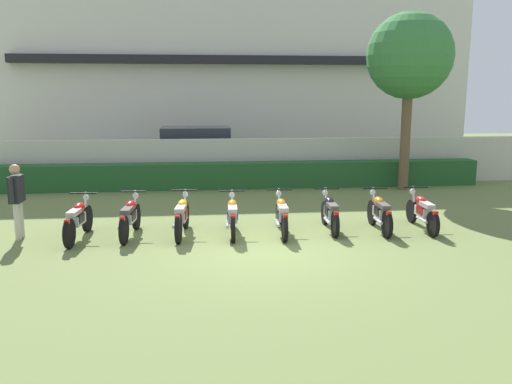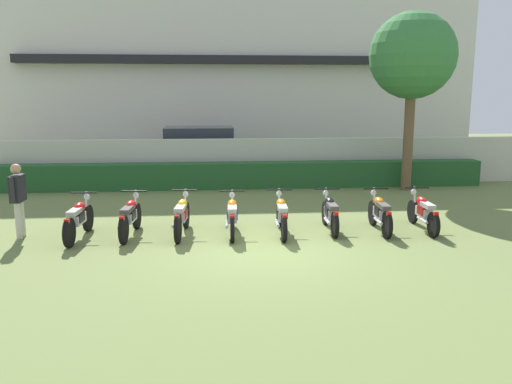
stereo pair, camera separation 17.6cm
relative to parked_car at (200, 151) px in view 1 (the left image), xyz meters
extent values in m
plane|color=olive|center=(1.35, -10.55, -0.94)|extent=(60.00, 60.00, 0.00)
cube|color=silver|center=(1.35, 5.57, 3.28)|extent=(22.03, 6.00, 8.44)
cube|color=black|center=(1.35, 2.32, 3.70)|extent=(18.51, 0.50, 0.36)
cube|color=beige|center=(1.35, -2.57, -0.12)|extent=(20.93, 0.30, 1.63)
cube|color=#235628|center=(1.35, -3.27, -0.50)|extent=(16.74, 0.70, 0.88)
cube|color=#9EA3A8|center=(0.05, 0.00, -0.20)|extent=(4.51, 1.86, 1.00)
cube|color=#2D333D|center=(-0.15, 0.00, 0.63)|extent=(2.70, 1.71, 0.65)
cylinder|color=black|center=(1.62, 0.93, -0.60)|extent=(0.68, 0.22, 0.68)
cylinder|color=black|center=(1.63, -0.92, -0.60)|extent=(0.68, 0.22, 0.68)
cylinder|color=black|center=(-1.53, 0.92, -0.60)|extent=(0.68, 0.22, 0.68)
cylinder|color=black|center=(-1.52, -0.93, -0.60)|extent=(0.68, 0.22, 0.68)
cylinder|color=brown|center=(6.85, -4.13, 0.78)|extent=(0.33, 0.33, 3.43)
sphere|color=#387A3D|center=(6.85, -4.13, 3.47)|extent=(2.79, 2.79, 2.79)
cylinder|color=black|center=(-2.62, -8.66, -0.62)|extent=(0.13, 0.64, 0.63)
cylinder|color=black|center=(-2.71, -10.00, -0.62)|extent=(0.13, 0.64, 0.63)
cube|color=silver|center=(-2.67, -9.38, -0.47)|extent=(0.24, 0.61, 0.22)
ellipsoid|color=red|center=(-2.65, -9.21, -0.24)|extent=(0.25, 0.45, 0.22)
cube|color=#B2ADA3|center=(-2.68, -9.61, -0.26)|extent=(0.23, 0.53, 0.10)
cube|color=red|center=(-2.71, -10.10, -0.34)|extent=(0.11, 0.09, 0.08)
cylinder|color=silver|center=(-2.62, -8.75, -0.30)|extent=(0.07, 0.23, 0.65)
cylinder|color=black|center=(-2.63, -8.84, 0.02)|extent=(0.60, 0.08, 0.04)
sphere|color=silver|center=(-2.62, -8.64, -0.12)|extent=(0.14, 0.14, 0.14)
cylinder|color=silver|center=(-2.80, -9.62, -0.60)|extent=(0.11, 0.55, 0.07)
cube|color=black|center=(-2.67, -9.43, -0.42)|extent=(0.26, 0.38, 0.20)
cylinder|color=black|center=(-1.50, -8.55, -0.62)|extent=(0.14, 0.63, 0.62)
cylinder|color=black|center=(-1.60, -9.84, -0.62)|extent=(0.14, 0.63, 0.62)
cube|color=silver|center=(-1.56, -9.24, -0.47)|extent=(0.25, 0.61, 0.22)
ellipsoid|color=red|center=(-1.54, -9.08, -0.24)|extent=(0.26, 0.46, 0.22)
cube|color=#4C4742|center=(-1.57, -9.47, -0.26)|extent=(0.24, 0.53, 0.10)
cube|color=red|center=(-1.61, -9.94, -0.34)|extent=(0.11, 0.09, 0.08)
cylinder|color=silver|center=(-1.50, -8.64, -0.30)|extent=(0.07, 0.23, 0.65)
cylinder|color=black|center=(-1.51, -8.73, 0.02)|extent=(0.60, 0.09, 0.04)
sphere|color=silver|center=(-1.50, -8.53, -0.12)|extent=(0.14, 0.14, 0.14)
cylinder|color=silver|center=(-1.70, -9.48, -0.60)|extent=(0.12, 0.55, 0.07)
cube|color=black|center=(-1.56, -9.29, -0.42)|extent=(0.27, 0.38, 0.20)
cylinder|color=black|center=(-0.32, -8.56, -0.62)|extent=(0.15, 0.65, 0.64)
cylinder|color=black|center=(-0.44, -9.87, -0.62)|extent=(0.15, 0.65, 0.64)
cube|color=silver|center=(-0.39, -9.27, -0.47)|extent=(0.25, 0.62, 0.22)
ellipsoid|color=yellow|center=(-0.37, -9.10, -0.24)|extent=(0.26, 0.46, 0.22)
cube|color=#B2ADA3|center=(-0.41, -9.49, -0.26)|extent=(0.25, 0.54, 0.10)
cube|color=red|center=(-0.45, -9.97, -0.34)|extent=(0.11, 0.09, 0.08)
cylinder|color=silver|center=(-0.33, -8.65, -0.30)|extent=(0.07, 0.23, 0.65)
cylinder|color=black|center=(-0.34, -8.74, 0.02)|extent=(0.60, 0.09, 0.04)
sphere|color=silver|center=(-0.32, -8.54, -0.12)|extent=(0.14, 0.14, 0.14)
cylinder|color=silver|center=(-0.53, -9.50, -0.60)|extent=(0.12, 0.55, 0.07)
cube|color=#A51414|center=(-0.39, -9.32, -0.42)|extent=(0.27, 0.38, 0.20)
cylinder|color=black|center=(0.79, -8.70, -0.63)|extent=(0.11, 0.62, 0.62)
cylinder|color=black|center=(0.74, -9.90, -0.63)|extent=(0.11, 0.62, 0.62)
cube|color=silver|center=(0.76, -9.35, -0.48)|extent=(0.22, 0.61, 0.22)
ellipsoid|color=orange|center=(0.77, -9.18, -0.25)|extent=(0.24, 0.45, 0.22)
cube|color=#B2ADA3|center=(0.76, -9.58, -0.27)|extent=(0.22, 0.53, 0.10)
cube|color=red|center=(0.74, -10.00, -0.35)|extent=(0.10, 0.08, 0.08)
cylinder|color=silver|center=(0.79, -8.79, -0.31)|extent=(0.06, 0.23, 0.65)
cylinder|color=black|center=(0.78, -8.88, 0.01)|extent=(0.60, 0.06, 0.04)
sphere|color=silver|center=(0.79, -8.68, -0.13)|extent=(0.14, 0.14, 0.14)
cylinder|color=silver|center=(0.63, -9.60, -0.61)|extent=(0.09, 0.55, 0.07)
cube|color=navy|center=(0.76, -9.40, -0.43)|extent=(0.25, 0.37, 0.20)
cylinder|color=black|center=(1.93, -8.62, -0.63)|extent=(0.12, 0.61, 0.61)
cylinder|color=black|center=(1.87, -9.96, -0.63)|extent=(0.12, 0.61, 0.61)
cube|color=silver|center=(1.90, -9.34, -0.48)|extent=(0.23, 0.61, 0.22)
ellipsoid|color=orange|center=(1.91, -9.17, -0.25)|extent=(0.24, 0.45, 0.22)
cube|color=#B2ADA3|center=(1.89, -9.57, -0.27)|extent=(0.22, 0.53, 0.10)
cube|color=red|center=(1.87, -10.06, -0.35)|extent=(0.10, 0.08, 0.08)
cylinder|color=silver|center=(1.93, -8.71, -0.31)|extent=(0.06, 0.23, 0.65)
cylinder|color=black|center=(1.93, -8.80, 0.01)|extent=(0.60, 0.06, 0.04)
sphere|color=silver|center=(1.93, -8.60, -0.13)|extent=(0.14, 0.14, 0.14)
cylinder|color=silver|center=(1.77, -9.59, -0.61)|extent=(0.09, 0.55, 0.07)
cube|color=black|center=(1.90, -9.39, -0.43)|extent=(0.26, 0.37, 0.20)
cylinder|color=black|center=(3.11, -8.54, -0.65)|extent=(0.11, 0.58, 0.58)
cylinder|color=black|center=(3.06, -9.74, -0.65)|extent=(0.11, 0.58, 0.58)
cube|color=silver|center=(3.08, -9.19, -0.50)|extent=(0.22, 0.61, 0.22)
ellipsoid|color=black|center=(3.09, -9.02, -0.27)|extent=(0.24, 0.45, 0.22)
cube|color=#4C4742|center=(3.07, -9.42, -0.29)|extent=(0.22, 0.53, 0.10)
cube|color=red|center=(3.06, -9.84, -0.37)|extent=(0.10, 0.08, 0.08)
cylinder|color=silver|center=(3.11, -8.63, -0.33)|extent=(0.06, 0.23, 0.65)
cylinder|color=black|center=(3.10, -8.72, -0.01)|extent=(0.60, 0.06, 0.04)
sphere|color=silver|center=(3.11, -8.52, -0.15)|extent=(0.14, 0.14, 0.14)
cylinder|color=silver|center=(2.95, -9.44, -0.63)|extent=(0.09, 0.55, 0.07)
cube|color=black|center=(3.08, -9.24, -0.45)|extent=(0.25, 0.37, 0.20)
cylinder|color=black|center=(4.27, -8.69, -0.63)|extent=(0.12, 0.62, 0.61)
cylinder|color=black|center=(4.21, -9.91, -0.63)|extent=(0.12, 0.62, 0.61)
cube|color=silver|center=(4.24, -9.35, -0.48)|extent=(0.23, 0.61, 0.22)
ellipsoid|color=orange|center=(4.25, -9.18, -0.25)|extent=(0.24, 0.45, 0.22)
cube|color=#4C4742|center=(4.23, -9.58, -0.27)|extent=(0.22, 0.53, 0.10)
cube|color=red|center=(4.21, -10.01, -0.35)|extent=(0.10, 0.08, 0.08)
cylinder|color=silver|center=(4.26, -8.78, -0.31)|extent=(0.06, 0.23, 0.65)
cylinder|color=black|center=(4.26, -8.87, 0.01)|extent=(0.60, 0.06, 0.04)
sphere|color=silver|center=(4.27, -8.67, -0.13)|extent=(0.14, 0.14, 0.14)
cylinder|color=silver|center=(4.11, -9.59, -0.61)|extent=(0.09, 0.55, 0.07)
cube|color=black|center=(4.24, -9.40, -0.43)|extent=(0.26, 0.37, 0.20)
cylinder|color=black|center=(5.33, -8.58, -0.65)|extent=(0.11, 0.58, 0.58)
cylinder|color=black|center=(5.28, -9.92, -0.65)|extent=(0.11, 0.58, 0.58)
cube|color=silver|center=(5.31, -9.30, -0.50)|extent=(0.22, 0.61, 0.22)
ellipsoid|color=red|center=(5.31, -9.13, -0.27)|extent=(0.23, 0.45, 0.22)
cube|color=#B2ADA3|center=(5.30, -9.53, -0.29)|extent=(0.22, 0.53, 0.10)
cube|color=red|center=(5.28, -10.02, -0.37)|extent=(0.10, 0.08, 0.08)
cylinder|color=silver|center=(5.33, -8.67, -0.33)|extent=(0.06, 0.23, 0.65)
cylinder|color=black|center=(5.32, -8.76, -0.01)|extent=(0.60, 0.06, 0.04)
sphere|color=silver|center=(5.33, -8.56, -0.15)|extent=(0.14, 0.14, 0.14)
cylinder|color=silver|center=(5.18, -9.55, -0.63)|extent=(0.09, 0.55, 0.07)
cube|color=#A51414|center=(5.30, -9.35, -0.45)|extent=(0.25, 0.37, 0.20)
cylinder|color=beige|center=(-4.00, -9.01, -0.52)|extent=(0.13, 0.13, 0.83)
cylinder|color=beige|center=(-4.00, -9.23, -0.52)|extent=(0.13, 0.13, 0.83)
cube|color=#232328|center=(-4.00, -9.12, 0.19)|extent=(0.22, 0.49, 0.59)
cylinder|color=#232328|center=(-4.00, -8.83, 0.21)|extent=(0.09, 0.09, 0.56)
cylinder|color=#232328|center=(-4.00, -9.41, 0.21)|extent=(0.09, 0.09, 0.56)
sphere|color=tan|center=(-4.00, -9.12, 0.63)|extent=(0.23, 0.23, 0.23)
camera|label=1|loc=(0.11, -20.93, 2.27)|focal=36.63mm
camera|label=2|loc=(0.29, -20.95, 2.27)|focal=36.63mm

